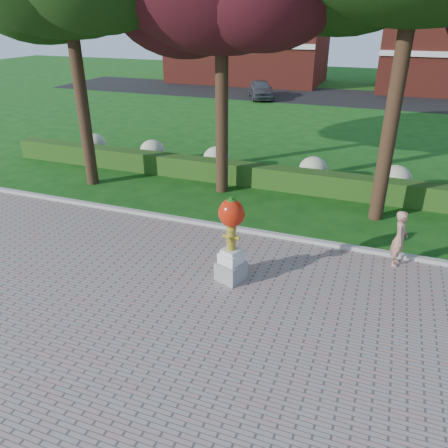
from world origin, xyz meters
TOP-DOWN VIEW (x-y plane):
  - ground at (0.00, 0.00)m, footprint 100.00×100.00m
  - walkway at (0.00, -4.00)m, footprint 40.00×14.00m
  - curb at (0.00, 3.00)m, footprint 40.00×0.18m
  - lawn_hedge at (0.00, 7.00)m, footprint 24.00×0.70m
  - hydrangea_row at (0.57, 8.00)m, footprint 20.10×1.10m
  - street at (0.00, 28.00)m, footprint 50.00×8.00m
  - building_left at (-10.00, 34.00)m, footprint 14.00×8.00m
  - hydrant_sculpture at (0.36, 0.40)m, footprint 0.76×0.76m
  - woman at (4.15, 2.60)m, footprint 0.40×0.58m
  - parked_car at (-6.12, 25.23)m, footprint 3.13×4.33m

SIDE VIEW (x-z plane):
  - ground at x=0.00m, z-range 0.00..0.00m
  - street at x=0.00m, z-range 0.00..0.02m
  - walkway at x=0.00m, z-range 0.00..0.04m
  - curb at x=0.00m, z-range 0.00..0.15m
  - lawn_hedge at x=0.00m, z-range 0.00..0.80m
  - hydrangea_row at x=0.57m, z-range 0.06..1.04m
  - parked_car at x=-6.12m, z-range 0.02..1.39m
  - woman at x=4.15m, z-range 0.04..1.55m
  - hydrant_sculpture at x=0.36m, z-range 0.10..2.30m
  - building_left at x=-10.00m, z-range 0.00..7.00m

